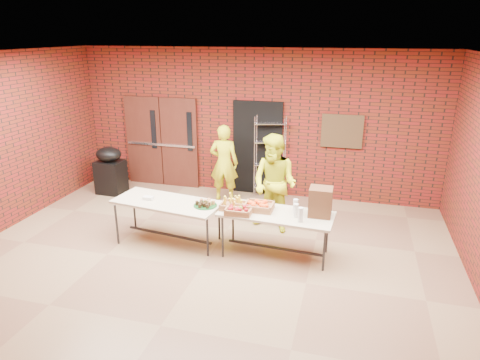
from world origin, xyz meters
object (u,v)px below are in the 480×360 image
Objects in this scene: volunteer_woman at (224,163)px; coffee_dispenser at (320,202)px; volunteer_man at (275,184)px; table_right at (276,217)px; wire_rack at (270,158)px; covered_grill at (110,170)px; table_left at (167,205)px.

coffee_dispenser is at bearing 131.46° from volunteer_woman.
volunteer_man is (-0.89, 0.85, -0.08)m from coffee_dispenser.
coffee_dispenser is at bearing 11.06° from table_right.
covered_grill is at bearing 176.66° from wire_rack.
covered_grill reaches higher than table_right.
table_right is at bearing -172.85° from coffee_dispenser.
table_right is at bearing 8.51° from table_left.
volunteer_man reaches higher than table_left.
wire_rack is at bearing -158.74° from volunteer_woman.
volunteer_man is (-0.21, 0.93, 0.22)m from table_right.
volunteer_woman is at bearing 159.16° from volunteer_man.
table_left is 1.04× the size of table_right.
volunteer_woman reaches higher than covered_grill.
wire_rack is 1.71m from volunteer_man.
wire_rack reaches higher than coffee_dispenser.
table_left is 2.18m from volunteer_woman.
volunteer_woman is at bearing 137.48° from coffee_dispenser.
wire_rack is 3.89× the size of coffee_dispenser.
coffee_dispenser is 0.43× the size of covered_grill.
wire_rack reaches higher than covered_grill.
volunteer_man is at bearing 106.54° from table_right.
table_right is (1.89, 0.03, -0.01)m from table_left.
wire_rack is at bearing 72.05° from table_left.
table_left reaches higher than table_right.
wire_rack is at bearing 107.64° from table_right.
coffee_dispenser is at bearing -77.20° from wire_rack.
table_left is at bearing -175.25° from table_right.
volunteer_woman is (2.62, 0.26, 0.30)m from covered_grill.
volunteer_man reaches higher than table_right.
volunteer_man is at bearing 136.48° from coffee_dispenser.
covered_grill is at bearing 147.85° from table_left.
table_left is at bearing -177.48° from coffee_dispenser.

